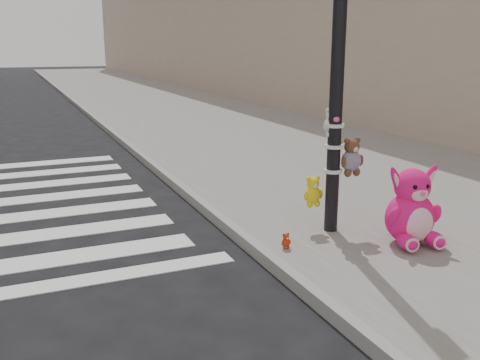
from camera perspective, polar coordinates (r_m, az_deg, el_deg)
name	(u,v)px	position (r m, az deg, el deg)	size (l,w,h in m)	color
sidewalk_near	(243,130)	(14.90, 0.31, 5.39)	(7.00, 80.00, 0.14)	slate
curb_edge	(118,138)	(13.91, -12.87, 4.40)	(0.12, 80.00, 0.15)	gray
signal_pole	(337,100)	(6.40, 10.34, 8.43)	(0.71, 0.48, 4.00)	black
pink_bunny	(412,211)	(6.39, 17.84, -3.20)	(0.68, 0.76, 0.93)	#FF157A
red_teddy	(286,241)	(6.04, 4.91, -6.47)	(0.12, 0.09, 0.18)	#B43212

